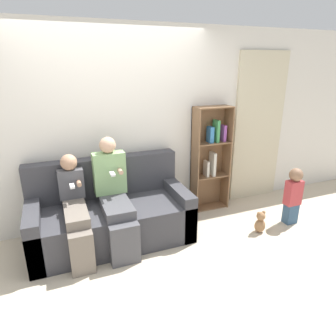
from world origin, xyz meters
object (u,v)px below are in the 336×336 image
(adult_seated, at_px, (115,194))
(teddy_bear, at_px, (260,222))
(couch, at_px, (111,215))
(bookshelf, at_px, (210,157))
(child_seated, at_px, (75,208))
(toddler_standing, at_px, (293,194))

(adult_seated, distance_m, teddy_bear, 1.89)
(couch, height_order, bookshelf, bookshelf)
(adult_seated, xyz_separation_m, bookshelf, (1.51, 0.48, 0.15))
(couch, distance_m, child_seated, 0.51)
(adult_seated, height_order, toddler_standing, adult_seated)
(bookshelf, xyz_separation_m, teddy_bear, (0.26, -0.91, -0.66))
(toddler_standing, bearing_deg, child_seated, 172.89)
(teddy_bear, bearing_deg, couch, 162.55)
(bookshelf, bearing_deg, child_seated, -165.25)
(couch, relative_size, toddler_standing, 2.39)
(couch, height_order, adult_seated, adult_seated)
(child_seated, distance_m, bookshelf, 2.04)
(bookshelf, bearing_deg, couch, -167.49)
(couch, xyz_separation_m, bookshelf, (1.55, 0.34, 0.47))
(child_seated, bearing_deg, couch, 22.77)
(child_seated, bearing_deg, adult_seated, 5.11)
(child_seated, height_order, teddy_bear, child_seated)
(couch, distance_m, bookshelf, 1.66)
(child_seated, height_order, toddler_standing, child_seated)
(toddler_standing, relative_size, teddy_bear, 2.66)
(adult_seated, xyz_separation_m, teddy_bear, (1.77, -0.44, -0.51))
(toddler_standing, bearing_deg, adult_seated, 170.56)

